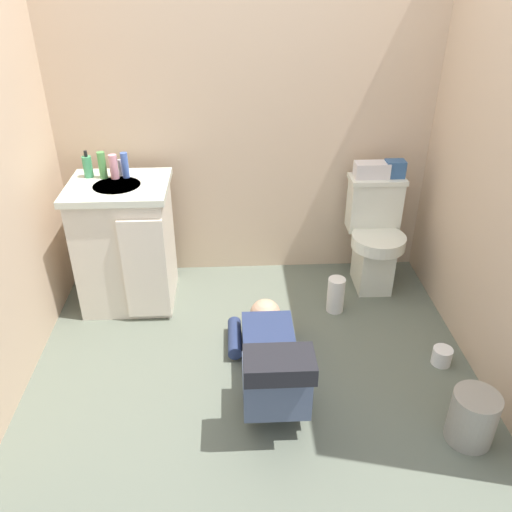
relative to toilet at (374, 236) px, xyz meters
The scene contains 15 objects.
ground_plane 1.17m from the toilet, 140.19° to the right, with size 2.94×2.93×0.04m, color #606859.
wall_back 1.23m from the toilet, 160.76° to the left, with size 2.60×0.08×2.40m, color #CFB193.
toilet is the anchor object (origin of this frame).
vanity_cabinet 1.63m from the toilet, behind, with size 0.60×0.53×0.82m.
faucet 1.70m from the toilet, behind, with size 0.02×0.02×0.10m, color silver.
person_plumber 1.26m from the toilet, 127.92° to the right, with size 0.39×1.06×0.52m.
tissue_box 0.44m from the toilet, 116.43° to the left, with size 0.22×0.11×0.10m, color silver.
toiletry_bag 0.46m from the toilet, 40.77° to the left, with size 0.12×0.09×0.11m, color #33598C.
soap_dispenser 1.89m from the toilet, behind, with size 0.06×0.06×0.17m.
bottle_green 1.80m from the toilet, behind, with size 0.05×0.05×0.16m, color #50994E.
bottle_pink 1.73m from the toilet, behind, with size 0.05×0.05×0.15m, color pink.
bottle_blue 1.67m from the toilet, behind, with size 0.04×0.04×0.16m, color #405FB4.
trash_can 1.40m from the toilet, 83.84° to the right, with size 0.22×0.22×0.27m, color gray.
paper_towel_roll 0.50m from the toilet, 133.20° to the right, with size 0.11×0.11×0.24m, color white.
toilet_paper_roll 0.93m from the toilet, 76.26° to the right, with size 0.11×0.11×0.10m, color white.
Camera 1 is at (-0.09, -2.34, 2.01)m, focal length 36.69 mm.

